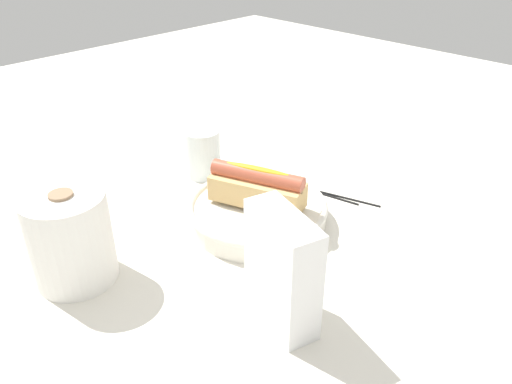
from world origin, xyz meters
The scene contains 8 objects.
ground_plane centered at (0.00, 0.00, 0.00)m, with size 2.40×2.40×0.00m, color silver.
serving_bowl centered at (0.01, 0.00, 0.02)m, with size 0.23×0.23×0.04m.
hotdog_front centered at (0.01, 0.00, 0.07)m, with size 0.16×0.10×0.06m.
water_glass centered at (0.20, -0.05, 0.04)m, with size 0.07×0.07×0.09m.
paper_towel_roll centered at (0.09, 0.27, 0.07)m, with size 0.11×0.11×0.13m.
napkin_box centered at (-0.16, 0.13, 0.07)m, with size 0.11×0.04×0.15m, color white.
chopstick_near centered at (0.03, -0.14, 0.00)m, with size 0.01×0.01×0.22m, color black.
chopstick_far centered at (0.00, -0.15, 0.00)m, with size 0.01×0.01×0.22m, color black.
Camera 1 is at (-0.46, 0.49, 0.45)m, focal length 35.37 mm.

